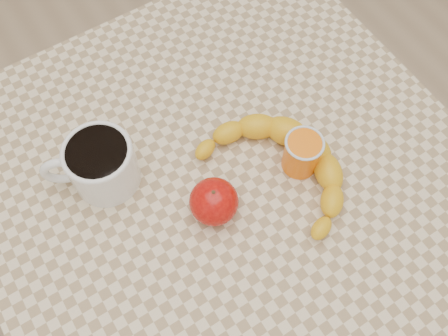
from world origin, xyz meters
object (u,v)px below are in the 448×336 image
coffee_mug (100,164)px  orange_juice_glass (302,153)px  apple (214,202)px  table (224,194)px  banana (281,168)px

coffee_mug → orange_juice_glass: bearing=-27.8°
coffee_mug → apple: bearing=-50.2°
table → apple: (-0.05, -0.05, 0.12)m
orange_juice_glass → banana: (-0.04, 0.00, -0.01)m
orange_juice_glass → apple: 0.16m
coffee_mug → table: bearing=-30.0°
apple → banana: size_ratio=0.30×
table → orange_juice_glass: 0.18m
table → banana: 0.14m
coffee_mug → banana: coffee_mug is taller
table → apple: apple is taller
coffee_mug → banana: size_ratio=0.49×
coffee_mug → banana: (0.24, -0.15, -0.03)m
coffee_mug → apple: (0.12, -0.14, -0.01)m
table → apple: bearing=-135.6°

